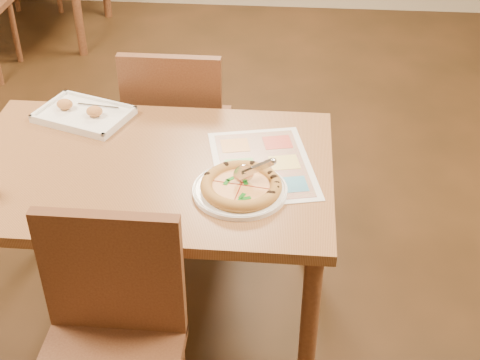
# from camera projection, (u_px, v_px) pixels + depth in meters

# --- Properties ---
(dining_table) EXTENTS (1.30, 0.85, 0.72)m
(dining_table) POSITION_uv_depth(u_px,v_px,m) (148.00, 185.00, 2.38)
(dining_table) COLOR brown
(dining_table) RESTS_ON ground
(chair_near) EXTENTS (0.42, 0.42, 0.47)m
(chair_near) POSITION_uv_depth(u_px,v_px,m) (109.00, 325.00, 1.93)
(chair_near) COLOR brown
(chair_near) RESTS_ON ground
(chair_far) EXTENTS (0.42, 0.42, 0.47)m
(chair_far) POSITION_uv_depth(u_px,v_px,m) (177.00, 118.00, 2.91)
(chair_far) COLOR brown
(chair_far) RESTS_ON ground
(plate) EXTENTS (0.37, 0.37, 0.02)m
(plate) POSITION_uv_depth(u_px,v_px,m) (240.00, 190.00, 2.20)
(plate) COLOR white
(plate) RESTS_ON dining_table
(pizza) EXTENTS (0.27, 0.27, 0.04)m
(pizza) POSITION_uv_depth(u_px,v_px,m) (241.00, 186.00, 2.18)
(pizza) COLOR gold
(pizza) RESTS_ON plate
(pizza_cutter) EXTENTS (0.13, 0.05, 0.08)m
(pizza_cutter) POSITION_uv_depth(u_px,v_px,m) (254.00, 169.00, 2.17)
(pizza_cutter) COLOR silver
(pizza_cutter) RESTS_ON pizza
(appetizer_tray) EXTENTS (0.40, 0.33, 0.06)m
(appetizer_tray) POSITION_uv_depth(u_px,v_px,m) (83.00, 114.00, 2.60)
(appetizer_tray) COLOR white
(appetizer_tray) RESTS_ON dining_table
(menu) EXTENTS (0.43, 0.53, 0.00)m
(menu) POSITION_uv_depth(u_px,v_px,m) (262.00, 165.00, 2.33)
(menu) COLOR silver
(menu) RESTS_ON dining_table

